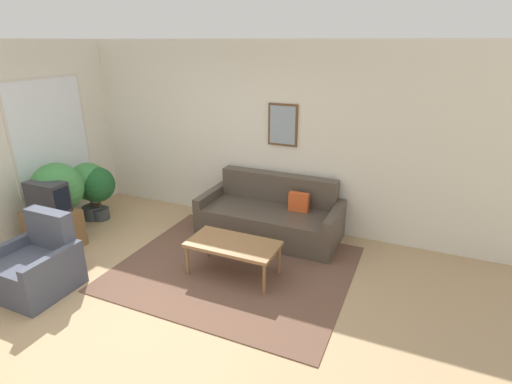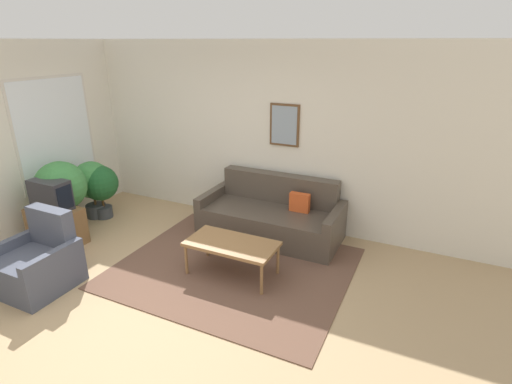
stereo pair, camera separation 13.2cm
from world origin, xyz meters
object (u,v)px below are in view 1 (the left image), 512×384
object	(u,v)px
armchair	(37,267)
potted_plant_tall	(57,189)
tv	(48,197)
couch	(271,217)
coffee_table	(233,245)

from	to	relation	value
armchair	potted_plant_tall	world-z (taller)	potted_plant_tall
armchair	tv	bearing A→B (deg)	133.15
couch	tv	size ratio (longest dim) A/B	3.63
tv	armchair	bearing A→B (deg)	-50.20
coffee_table	potted_plant_tall	distance (m)	2.76
tv	potted_plant_tall	world-z (taller)	potted_plant_tall
couch	coffee_table	bearing A→B (deg)	-90.95
armchair	couch	bearing A→B (deg)	53.82
couch	armchair	size ratio (longest dim) A/B	2.29
couch	armchair	distance (m)	3.02
coffee_table	armchair	distance (m)	2.23
couch	armchair	world-z (taller)	armchair
tv	armchair	distance (m)	1.16
coffee_table	armchair	size ratio (longest dim) A/B	1.24
coffee_table	tv	xyz separation A→B (m)	(-2.59, -0.34, 0.33)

